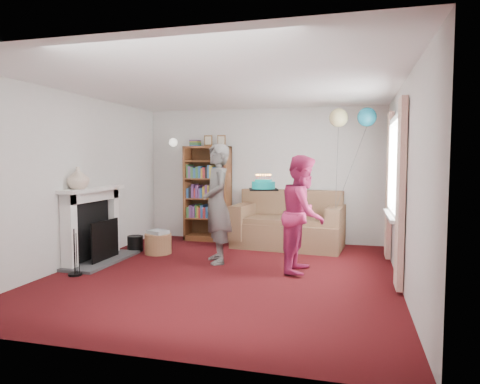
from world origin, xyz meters
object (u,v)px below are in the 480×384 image
(bookcase, at_px, (208,194))
(sofa, at_px, (289,226))
(person_magenta, at_px, (303,214))
(birthday_cake, at_px, (263,185))
(person_striped, at_px, (217,204))

(bookcase, distance_m, sofa, 1.69)
(person_magenta, bearing_deg, sofa, 19.01)
(sofa, distance_m, birthday_cake, 1.83)
(sofa, relative_size, person_magenta, 1.16)
(person_striped, bearing_deg, sofa, 120.08)
(bookcase, bearing_deg, sofa, -8.00)
(person_striped, distance_m, person_magenta, 1.32)
(sofa, xyz_separation_m, person_striped, (-0.87, -1.47, 0.52))
(bookcase, distance_m, person_magenta, 2.77)
(sofa, height_order, birthday_cake, birthday_cake)
(person_magenta, distance_m, birthday_cake, 0.68)
(bookcase, distance_m, person_striped, 1.84)
(bookcase, xyz_separation_m, person_magenta, (2.03, -1.88, -0.08))
(bookcase, height_order, sofa, bookcase)
(sofa, relative_size, birthday_cake, 4.75)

